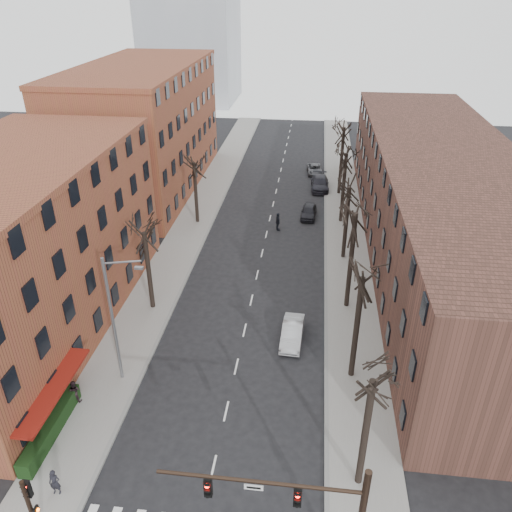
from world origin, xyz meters
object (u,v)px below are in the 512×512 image
(parked_car_mid, at_px, (320,183))
(pedestrian_a, at_px, (55,483))
(silver_sedan, at_px, (292,333))
(parked_car_near, at_px, (309,211))

(parked_car_mid, relative_size, pedestrian_a, 3.34)
(silver_sedan, xyz_separation_m, pedestrian_a, (-11.03, -13.74, 0.24))
(parked_car_near, distance_m, pedestrian_a, 37.20)
(parked_car_near, height_order, parked_car_mid, parked_car_mid)
(parked_car_near, xyz_separation_m, pedestrian_a, (-11.63, -35.33, 0.26))
(silver_sedan, relative_size, parked_car_mid, 0.80)
(parked_car_near, bearing_deg, parked_car_mid, 86.11)
(silver_sedan, relative_size, parked_car_near, 1.07)
(parked_car_mid, bearing_deg, parked_car_near, -99.21)
(parked_car_near, xyz_separation_m, parked_car_mid, (1.14, 8.58, 0.09))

